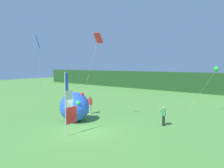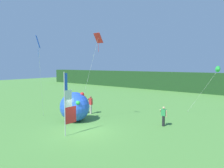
% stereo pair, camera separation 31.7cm
% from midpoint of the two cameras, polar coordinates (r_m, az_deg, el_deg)
% --- Properties ---
extents(ground_plane, '(120.00, 120.00, 0.00)m').
position_cam_midpoint_polar(ground_plane, '(15.83, -7.71, -12.82)').
color(ground_plane, '#518E3D').
extents(distant_treeline, '(80.00, 2.40, 3.58)m').
position_cam_midpoint_polar(distant_treeline, '(40.07, 22.93, 0.35)').
color(distant_treeline, '#1E421E').
rests_on(distant_treeline, ground).
extents(banner_flag, '(0.06, 1.03, 4.44)m').
position_cam_midpoint_polar(banner_flag, '(14.70, -11.36, -5.71)').
color(banner_flag, '#B7B7BC').
rests_on(banner_flag, ground).
extents(person_near_banner, '(0.55, 0.48, 1.57)m').
position_cam_midpoint_polar(person_near_banner, '(23.19, -9.35, -4.93)').
color(person_near_banner, black).
rests_on(person_near_banner, ground).
extents(person_mid_field, '(0.55, 0.48, 1.80)m').
position_cam_midpoint_polar(person_mid_field, '(21.00, -5.43, -5.59)').
color(person_mid_field, '#B7B2A3').
rests_on(person_mid_field, ground).
extents(person_far_left, '(0.55, 0.48, 1.59)m').
position_cam_midpoint_polar(person_far_left, '(17.31, 14.51, -8.45)').
color(person_far_left, black).
rests_on(person_far_left, ground).
extents(inflatable_balloon, '(2.56, 2.56, 2.56)m').
position_cam_midpoint_polar(inflatable_balloon, '(18.37, -9.70, -6.17)').
color(inflatable_balloon, blue).
rests_on(inflatable_balloon, ground).
extents(folding_chair, '(0.51, 0.51, 0.89)m').
position_cam_midpoint_polar(folding_chair, '(23.31, -11.40, -5.71)').
color(folding_chair, '#BCBCC1').
rests_on(folding_chair, ground).
extents(kite_red_diamond_0, '(2.36, 0.93, 7.53)m').
position_cam_midpoint_polar(kite_red_diamond_0, '(17.70, -3.54, 11.39)').
color(kite_red_diamond_0, brown).
rests_on(kite_red_diamond_0, ground).
extents(kite_blue_diamond_1, '(2.33, 1.88, 7.32)m').
position_cam_midpoint_polar(kite_blue_diamond_1, '(18.52, -19.16, 10.10)').
color(kite_blue_diamond_1, brown).
rests_on(kite_blue_diamond_1, ground).
extents(kite_green_delta_2, '(3.00, 0.91, 4.81)m').
position_cam_midpoint_polar(kite_green_delta_2, '(22.69, 27.59, 3.56)').
color(kite_green_delta_2, brown).
rests_on(kite_green_delta_2, ground).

